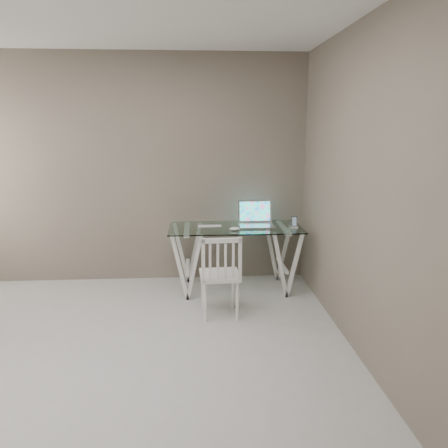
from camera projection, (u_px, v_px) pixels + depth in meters
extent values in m
plane|color=#B0ADA9|center=(109.00, 380.00, 3.28)|extent=(4.50, 4.50, 0.00)
cube|color=#6D6256|center=(139.00, 170.00, 5.18)|extent=(4.00, 0.02, 2.70)
cube|color=#6D6256|center=(382.00, 200.00, 3.11)|extent=(0.02, 4.50, 2.70)
cube|color=silver|center=(235.00, 227.00, 4.95)|extent=(1.50, 0.70, 0.01)
cube|color=silver|center=(187.00, 260.00, 5.00)|extent=(0.24, 0.62, 0.72)
cube|color=silver|center=(282.00, 258.00, 5.07)|extent=(0.24, 0.62, 0.72)
cube|color=white|center=(220.00, 275.00, 4.34)|extent=(0.40, 0.40, 0.04)
cylinder|color=white|center=(205.00, 302.00, 4.22)|extent=(0.03, 0.03, 0.40)
cylinder|color=white|center=(237.00, 301.00, 4.25)|extent=(0.03, 0.03, 0.40)
cylinder|color=white|center=(203.00, 291.00, 4.52)|extent=(0.03, 0.03, 0.40)
cylinder|color=white|center=(233.00, 289.00, 4.56)|extent=(0.03, 0.03, 0.40)
cube|color=white|center=(222.00, 260.00, 4.12)|extent=(0.39, 0.05, 0.43)
cube|color=silver|center=(257.00, 226.00, 4.97)|extent=(0.39, 0.27, 0.02)
cube|color=#19D899|center=(255.00, 211.00, 5.09)|extent=(0.39, 0.06, 0.26)
cube|color=silver|center=(210.00, 226.00, 4.97)|extent=(0.28, 0.12, 0.01)
ellipsoid|color=white|center=(235.00, 229.00, 4.78)|extent=(0.12, 0.07, 0.04)
cube|color=white|center=(294.00, 227.00, 4.90)|extent=(0.07, 0.07, 0.02)
cube|color=black|center=(294.00, 221.00, 4.90)|extent=(0.06, 0.03, 0.11)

